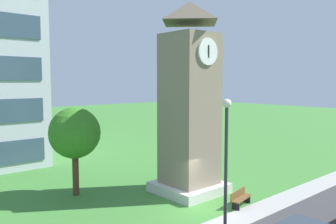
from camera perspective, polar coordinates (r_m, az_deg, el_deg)
name	(u,v)px	position (r m, az deg, el deg)	size (l,w,h in m)	color
ground_plane	(199,210)	(19.71, 5.16, -15.81)	(160.00, 160.00, 0.00)	#3D7A33
kerb_strip	(230,222)	(18.41, 10.16, -17.40)	(120.00, 1.60, 0.01)	#9E9E99
clock_tower	(190,108)	(21.61, 3.57, 0.63)	(3.88, 3.88, 11.85)	gray
park_bench	(240,198)	(20.52, 11.83, -13.67)	(1.86, 0.86, 0.88)	brown
street_lamp	(226,159)	(14.33, 9.53, -7.64)	(0.36, 0.36, 6.31)	#333338
tree_streetside	(75,133)	(21.92, -15.11, -3.41)	(3.14, 3.14, 5.45)	#513823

